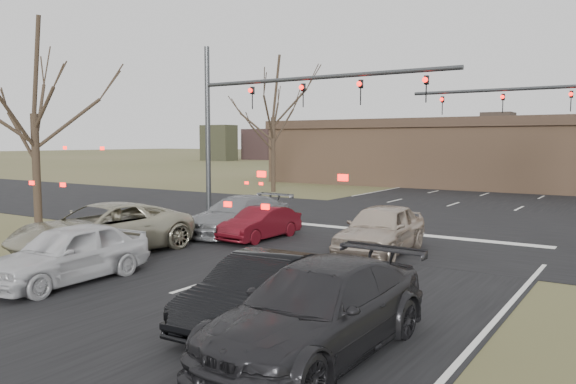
# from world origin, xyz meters

# --- Properties ---
(ground) EXTENTS (360.00, 360.00, 0.00)m
(ground) POSITION_xyz_m (0.00, 0.00, 0.00)
(ground) COLOR #4A4D29
(ground) RESTS_ON ground
(road_main) EXTENTS (14.00, 300.00, 0.02)m
(road_main) POSITION_xyz_m (0.00, 60.00, 0.01)
(road_main) COLOR black
(road_main) RESTS_ON ground
(road_cross) EXTENTS (200.00, 14.00, 0.02)m
(road_cross) POSITION_xyz_m (0.00, 15.00, 0.01)
(road_cross) COLOR black
(road_cross) RESTS_ON ground
(building) EXTENTS (42.40, 10.40, 5.30)m
(building) POSITION_xyz_m (2.00, 38.00, 2.67)
(building) COLOR #815F45
(building) RESTS_ON ground
(mast_arm_near) EXTENTS (12.12, 0.24, 8.00)m
(mast_arm_near) POSITION_xyz_m (-5.23, 13.00, 5.07)
(mast_arm_near) COLOR #383A3D
(mast_arm_near) RESTS_ON ground
(tree_left_near) EXTENTS (5.10, 5.10, 8.50)m
(tree_left_near) POSITION_xyz_m (-11.50, 6.00, 6.57)
(tree_left_near) COLOR black
(tree_left_near) RESTS_ON ground
(tree_left_far) EXTENTS (5.70, 5.70, 9.50)m
(tree_left_far) POSITION_xyz_m (-13.00, 25.00, 7.34)
(tree_left_far) COLOR black
(tree_left_far) RESTS_ON ground
(car_silver_suv) EXTENTS (3.30, 6.07, 1.62)m
(car_silver_suv) POSITION_xyz_m (-5.13, 4.09, 0.81)
(car_silver_suv) COLOR #A09A81
(car_silver_suv) RESTS_ON ground
(car_white_sedan) EXTENTS (1.97, 4.48, 1.50)m
(car_white_sedan) POSITION_xyz_m (-3.00, 1.32, 0.75)
(car_white_sedan) COLOR #BBBBBE
(car_white_sedan) RESTS_ON ground
(car_black_hatch) EXTENTS (1.68, 4.21, 1.36)m
(car_black_hatch) POSITION_xyz_m (3.00, 1.33, 0.68)
(car_black_hatch) COLOR black
(car_black_hatch) RESTS_ON ground
(car_charcoal_sedan) EXTENTS (2.34, 5.33, 1.53)m
(car_charcoal_sedan) POSITION_xyz_m (4.73, 0.61, 0.76)
(car_charcoal_sedan) COLOR black
(car_charcoal_sedan) RESTS_ON ground
(car_grey_ahead) EXTENTS (2.28, 5.10, 1.45)m
(car_grey_ahead) POSITION_xyz_m (-4.00, 9.59, 0.73)
(car_grey_ahead) COLOR slate
(car_grey_ahead) RESTS_ON ground
(car_red_ahead) EXTENTS (1.36, 3.63, 1.18)m
(car_red_ahead) POSITION_xyz_m (-2.56, 9.02, 0.59)
(car_red_ahead) COLOR #4D0B12
(car_red_ahead) RESTS_ON ground
(car_silver_ahead) EXTENTS (2.20, 4.77, 1.58)m
(car_silver_ahead) POSITION_xyz_m (2.17, 9.04, 0.79)
(car_silver_ahead) COLOR #B6A693
(car_silver_ahead) RESTS_ON ground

